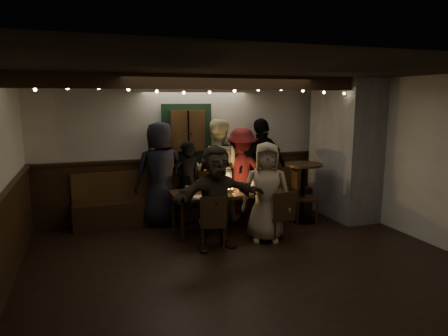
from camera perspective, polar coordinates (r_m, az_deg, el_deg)
name	(u,v)px	position (r m, az deg, el deg)	size (l,w,h in m)	color
room	(271,166)	(7.10, 6.74, 0.33)	(6.02, 5.01, 2.62)	black
dining_table	(228,194)	(6.86, 0.54, -3.79)	(1.91, 0.82, 0.83)	#301D0C
chair_near_left	(213,220)	(5.95, -1.60, -7.38)	(0.46, 0.46, 0.85)	#301D0C
chair_near_right	(282,213)	(6.37, 8.22, -6.45)	(0.39, 0.39, 0.82)	#301D0C
chair_end	(300,193)	(7.43, 10.83, -3.54)	(0.54, 0.54, 0.96)	#301D0C
high_top	(303,185)	(7.50, 11.23, -2.35)	(0.68, 0.68, 1.08)	black
person_a	(161,174)	(7.18, -9.06, -0.80)	(0.91, 0.59, 1.86)	black
person_b	(187,182)	(7.29, -5.31, -1.99)	(0.55, 0.36, 1.50)	black
person_c	(217,170)	(7.38, -1.03, -0.30)	(0.91, 0.71, 1.88)	beige
person_d	(242,173)	(7.61, 2.52, -0.68)	(1.10, 0.63, 1.70)	maroon
person_e	(262,167)	(7.73, 5.41, 0.12)	(1.10, 0.46, 1.88)	black
person_f	(216,198)	(5.94, -1.18, -4.27)	(1.47, 0.47, 1.58)	#30271D
person_g	(266,192)	(6.32, 6.03, -3.45)	(0.78, 0.50, 1.59)	tan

